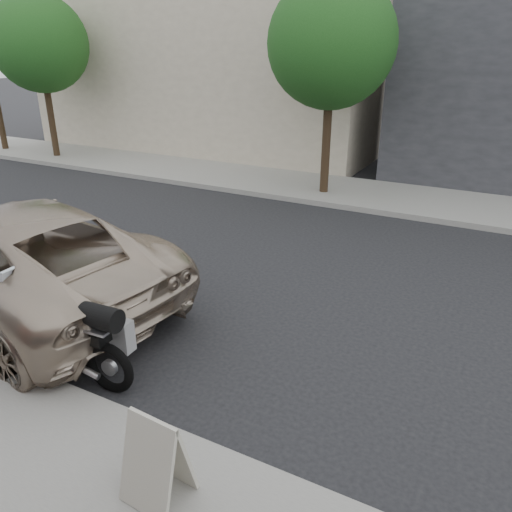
{
  "coord_description": "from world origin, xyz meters",
  "views": [
    {
      "loc": [
        -2.9,
        7.47,
        4.11
      ],
      "look_at": [
        0.65,
        0.78,
        0.9
      ],
      "focal_mm": 35.0,
      "sensor_mm": 36.0,
      "label": 1
    }
  ],
  "objects": [
    {
      "name": "minivan",
      "position": [
        4.27,
        2.6,
        0.88
      ],
      "size": [
        6.68,
        3.85,
        1.75
      ],
      "primitive_type": "imported",
      "rotation": [
        0.0,
        0.0,
        1.42
      ],
      "color": "#B5A18C",
      "rests_on": "ground"
    },
    {
      "name": "sandwich_sign",
      "position": [
        -0.44,
        4.8,
        0.6
      ],
      "size": [
        0.6,
        0.55,
        0.9
      ],
      "rotation": [
        0.0,
        0.0,
        -0.06
      ],
      "color": "beige",
      "rests_on": "near_sidewalk"
    },
    {
      "name": "far_building_cream",
      "position": [
        9.0,
        -13.5,
        4.0
      ],
      "size": [
        14.0,
        11.0,
        8.0
      ],
      "color": "#B3A68F",
      "rests_on": "ground"
    },
    {
      "name": "street_tree_right",
      "position": [
        13.0,
        -6.0,
        4.14
      ],
      "size": [
        3.4,
        3.4,
        5.7
      ],
      "color": "#322417",
      "rests_on": "far_sidewalk"
    },
    {
      "name": "ground",
      "position": [
        0.0,
        0.0,
        0.0
      ],
      "size": [
        120.0,
        120.0,
        0.0
      ],
      "primitive_type": "plane",
      "color": "black",
      "rests_on": "ground"
    },
    {
      "name": "motorcycle",
      "position": [
        1.85,
        3.72,
        0.64
      ],
      "size": [
        2.34,
        0.84,
        1.48
      ],
      "rotation": [
        0.0,
        0.0,
        0.06
      ],
      "color": "black",
      "rests_on": "ground"
    },
    {
      "name": "street_tree_mid",
      "position": [
        2.0,
        -6.0,
        4.14
      ],
      "size": [
        3.4,
        3.4,
        5.7
      ],
      "color": "#322417",
      "rests_on": "far_sidewalk"
    },
    {
      "name": "far_sidewalk",
      "position": [
        0.0,
        -6.5,
        0.07
      ],
      "size": [
        44.0,
        3.0,
        0.15
      ],
      "primitive_type": "cube",
      "color": "gray",
      "rests_on": "ground"
    }
  ]
}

